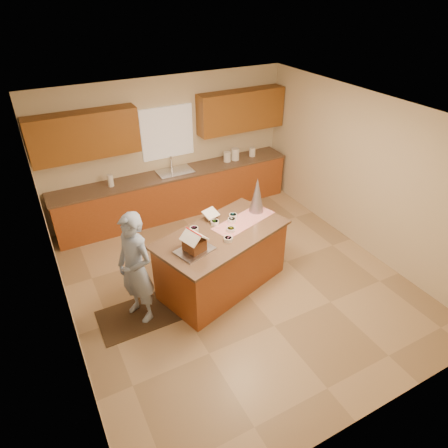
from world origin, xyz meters
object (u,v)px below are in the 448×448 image
at_px(island_base, 222,260).
at_px(boy, 136,269).
at_px(gingerbread_house, 194,243).
at_px(tinsel_tree, 257,195).

distance_m(island_base, boy, 1.41).
xyz_separation_m(boy, gingerbread_house, (0.81, -0.17, 0.27)).
xyz_separation_m(island_base, gingerbread_house, (-0.55, -0.23, 0.65)).
height_order(tinsel_tree, gingerbread_house, tinsel_tree).
bearing_deg(gingerbread_house, island_base, 22.58).
relative_size(island_base, boy, 1.15).
relative_size(boy, gingerbread_house, 4.50).
bearing_deg(gingerbread_house, tinsel_tree, 21.69).
relative_size(tinsel_tree, gingerbread_house, 1.58).
height_order(island_base, boy, boy).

